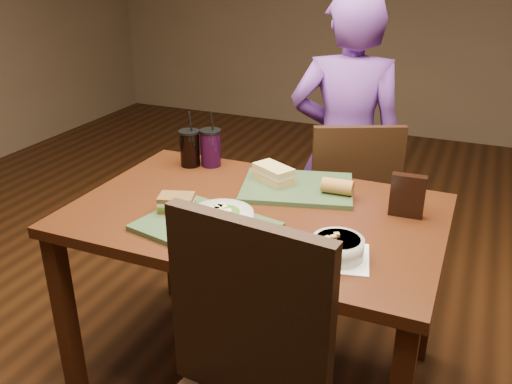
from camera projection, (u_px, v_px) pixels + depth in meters
ground at (256, 373)px, 2.23m from camera, size 6.00×6.00×0.00m
dining_table at (256, 232)px, 1.97m from camera, size 1.30×0.85×0.75m
chair_far at (359, 205)px, 2.53m from camera, size 0.53×0.54×0.92m
diner at (345, 149)px, 2.57m from camera, size 0.60×0.46×1.47m
tray_near at (206, 227)px, 1.79m from camera, size 0.48×0.40×0.02m
tray_far at (297, 187)px, 2.09m from camera, size 0.49×0.42×0.02m
salad_bowl at (222, 219)px, 1.75m from camera, size 0.21×0.21×0.07m
soup_bowl at (338, 247)px, 1.61m from camera, size 0.23×0.23×0.08m
sandwich_near at (177, 203)px, 1.88m from camera, size 0.14×0.11×0.06m
sandwich_far at (273, 174)px, 2.11m from camera, size 0.18×0.15×0.06m
baguette_near at (230, 237)px, 1.64m from camera, size 0.13×0.08×0.06m
baguette_far at (337, 186)px, 2.01m from camera, size 0.12×0.06×0.06m
cup_cola at (190, 148)px, 2.30m from camera, size 0.09×0.09×0.24m
cup_berry at (211, 148)px, 2.30m from camera, size 0.09×0.09×0.25m
chip_bag at (407, 196)px, 1.86m from camera, size 0.12×0.04×0.15m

